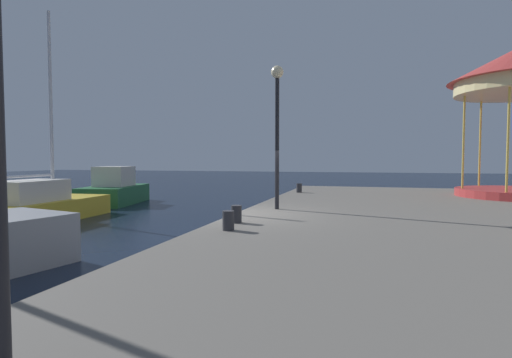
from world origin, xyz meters
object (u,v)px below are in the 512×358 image
(lamp_post_mid_promenade, at_px, (277,111))
(bollard_north, at_px, (228,221))
(sailboat_yellow, at_px, (38,206))
(bollard_center, at_px, (299,188))
(bollard_south, at_px, (236,214))
(motorboat_green, at_px, (115,190))

(lamp_post_mid_promenade, bearing_deg, bollard_north, -93.12)
(sailboat_yellow, relative_size, bollard_north, 19.27)
(sailboat_yellow, height_order, lamp_post_mid_promenade, sailboat_yellow)
(bollard_north, relative_size, bollard_center, 1.00)
(bollard_south, bearing_deg, bollard_center, 89.98)
(bollard_north, bearing_deg, motorboat_green, 134.85)
(bollard_center, bearing_deg, bollard_north, -89.14)
(sailboat_yellow, bearing_deg, bollard_south, -18.79)
(bollard_north, bearing_deg, sailboat_yellow, 156.04)
(sailboat_yellow, xyz_separation_m, motorboat_green, (-0.97, 5.82, 0.10))
(motorboat_green, distance_m, bollard_north, 13.62)
(bollard_south, height_order, bollard_north, same)
(bollard_north, distance_m, bollard_center, 9.48)
(sailboat_yellow, distance_m, bollard_north, 9.45)
(lamp_post_mid_promenade, height_order, bollard_north, lamp_post_mid_promenade)
(lamp_post_mid_promenade, bearing_deg, motorboat_green, 148.35)
(motorboat_green, height_order, bollard_center, motorboat_green)
(bollard_north, bearing_deg, bollard_center, 90.86)
(bollard_south, distance_m, bollard_north, 0.96)
(lamp_post_mid_promenade, bearing_deg, sailboat_yellow, 178.56)
(sailboat_yellow, height_order, bollard_north, sailboat_yellow)
(bollard_south, bearing_deg, lamp_post_mid_promenade, 82.68)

